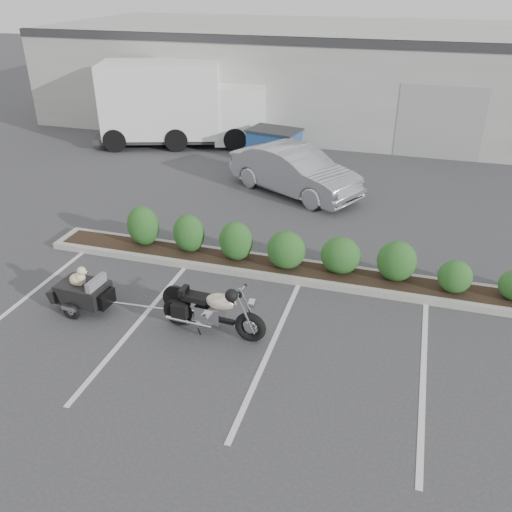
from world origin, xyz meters
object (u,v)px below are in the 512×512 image
(dumpster, at_px, (274,145))
(delivery_truck, at_px, (182,106))
(motorcycle, at_px, (212,311))
(pet_trailer, at_px, (83,291))
(sedan, at_px, (295,171))

(dumpster, bearing_deg, delivery_truck, 174.65)
(motorcycle, relative_size, pet_trailer, 1.25)
(sedan, distance_m, dumpster, 3.16)
(sedan, distance_m, delivery_truck, 6.83)
(motorcycle, xyz_separation_m, dumpster, (-1.58, 10.42, 0.11))
(motorcycle, bearing_deg, delivery_truck, 119.58)
(pet_trailer, bearing_deg, delivery_truck, 107.55)
(pet_trailer, distance_m, sedan, 8.01)
(dumpster, relative_size, delivery_truck, 0.28)
(sedan, relative_size, dumpster, 2.17)
(sedan, relative_size, delivery_truck, 0.61)
(dumpster, bearing_deg, pet_trailer, -85.22)
(motorcycle, relative_size, dumpster, 1.06)
(motorcycle, height_order, sedan, sedan)
(pet_trailer, distance_m, dumpster, 10.47)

